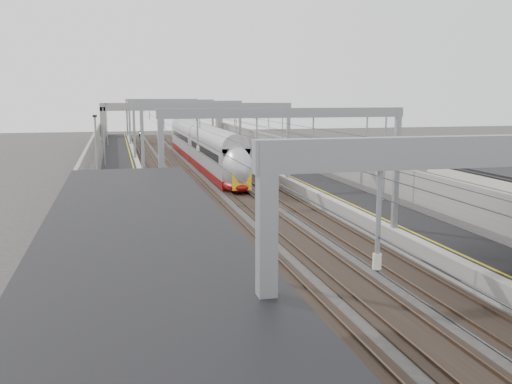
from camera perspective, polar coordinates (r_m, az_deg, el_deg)
platform_left at (r=51.54m, az=-13.20°, el=0.76°), size 4.00×120.00×1.00m
platform_right at (r=54.09m, az=4.00°, el=1.41°), size 4.00×120.00×1.00m
tracks at (r=52.29m, az=-4.38°, el=0.62°), size 11.40×140.00×0.20m
overhead_line at (r=58.22m, az=-5.54°, el=7.55°), size 13.00×140.00×6.60m
canopy_left at (r=9.49m, az=-10.78°, el=-9.89°), size 4.40×30.00×4.24m
overbridge at (r=106.33m, az=-9.36°, el=7.95°), size 22.00×2.20×6.90m
wall_left at (r=51.46m, az=-16.81°, el=1.83°), size 0.30×120.00×3.20m
wall_right at (r=55.00m, az=7.19°, el=2.65°), size 0.30×120.00×3.20m
train at (r=67.43m, az=-5.32°, el=4.27°), size 2.51×45.74×3.98m
signal_green at (r=78.81m, az=-11.49°, el=5.22°), size 0.32×0.32×3.48m
signal_red_near at (r=78.18m, az=-5.26°, el=5.34°), size 0.32×0.32×3.48m
signal_red_far at (r=79.84m, az=-3.83°, el=5.45°), size 0.32×0.32×3.48m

